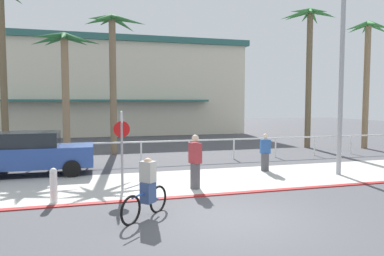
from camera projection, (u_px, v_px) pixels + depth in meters
ground_plane at (160, 157)px, 18.26m from camera, size 80.00×80.00×0.00m
sidewalk_strip at (189, 181)px, 12.68m from camera, size 44.00×4.00×0.02m
curb_paint at (206, 195)px, 10.76m from camera, size 44.00×0.24×0.03m
building_backdrop at (100, 88)px, 32.77m from camera, size 25.99×9.70×8.42m
rail_fence at (166, 145)px, 16.76m from camera, size 25.65×0.08×1.04m
stop_sign_bike_lane at (122, 139)px, 11.33m from camera, size 0.52×0.56×2.56m
bollard_1 at (54, 185)px, 9.94m from camera, size 0.20×0.20×1.00m
streetlight_curb at (346, 64)px, 13.33m from camera, size 0.24×2.54×7.50m
palm_tree_2 at (2, 34)px, 19.13m from camera, size 2.82×3.29×9.18m
palm_tree_3 at (65, 61)px, 17.53m from camera, size 3.36×3.41×6.30m
palm_tree_4 at (113, 47)px, 19.07m from camera, size 3.38×3.20×7.58m
palm_tree_5 at (309, 42)px, 21.85m from camera, size 3.76×3.05×8.64m
palm_tree_6 at (367, 57)px, 21.53m from camera, size 3.19×3.22×7.81m
car_blue_1 at (33, 153)px, 13.79m from camera, size 4.40×2.02×1.69m
cyclist_blue_0 at (147, 189)px, 8.71m from camera, size 1.33×1.33×1.50m
pedestrian_0 at (195, 164)px, 11.51m from camera, size 0.42×0.47×1.79m
pedestrian_1 at (265, 154)px, 14.53m from camera, size 0.45×0.39×1.56m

